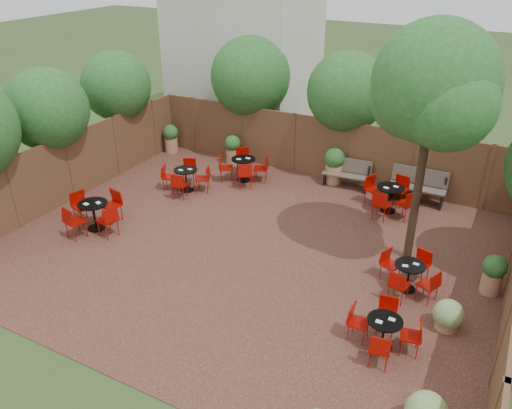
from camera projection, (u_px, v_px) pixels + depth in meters
The scene contains 12 objects.
ground at pixel (248, 247), 13.09m from camera, with size 80.00×80.00×0.00m, color #354F23.
courtyard_paving at pixel (248, 247), 13.09m from camera, with size 12.00×10.00×0.02m, color #381B17.
fence_back at pixel (322, 148), 16.55m from camera, with size 12.00×0.08×2.00m, color brown.
fence_left at pixel (70, 168), 15.12m from camera, with size 0.08×10.00×2.00m, color brown.
neighbour_building at pixel (244, 28), 19.39m from camera, with size 5.00×4.00×8.00m, color beige.
overhang_foliage at pixel (224, 106), 14.63m from camera, with size 15.97×10.95×2.78m.
courtyard_tree at pixel (433, 91), 10.76m from camera, with size 2.80×2.70×5.66m.
park_bench_left at pixel (347, 173), 16.08m from camera, with size 1.50×0.60×0.90m.
park_bench_right at pixel (418, 185), 15.15m from camera, with size 1.64×0.56×1.01m.
bistro_tables at pixel (262, 210), 13.93m from camera, with size 9.60×7.06×0.89m.
planters at pixel (285, 167), 16.21m from camera, with size 11.84×4.43×1.17m.
low_shrubs at pixel (397, 390), 8.49m from camera, with size 2.05×4.47×0.73m.
Camera 1 is at (5.38, -9.73, 7.01)m, focal length 35.95 mm.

